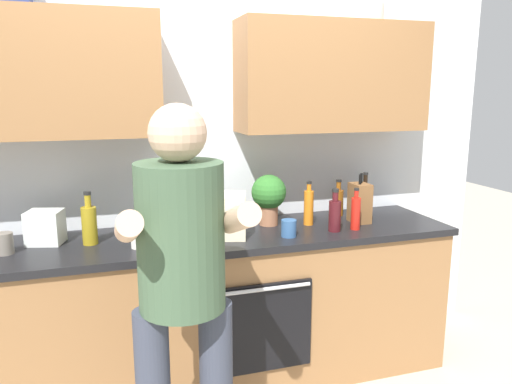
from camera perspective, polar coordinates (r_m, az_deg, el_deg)
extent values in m
plane|color=#B2A893|center=(3.18, -5.01, -20.63)|extent=(12.00, 12.00, 0.00)
cube|color=silver|center=(3.08, -6.88, 3.20)|extent=(4.00, 0.06, 2.50)
cube|color=olive|center=(2.82, -23.28, 12.30)|extent=(1.17, 0.32, 0.65)
cube|color=olive|center=(3.12, 8.81, 12.93)|extent=(1.17, 0.32, 0.65)
cylinder|color=silver|center=(3.24, 12.00, 19.44)|extent=(0.27, 0.27, 0.10)
cube|color=olive|center=(2.98, -5.16, -13.61)|extent=(2.80, 0.60, 0.86)
cube|color=black|center=(2.81, -5.32, -5.30)|extent=(2.84, 0.64, 0.04)
cube|color=black|center=(2.75, 0.70, -15.38)|extent=(0.56, 0.02, 0.50)
cylinder|color=silver|center=(2.63, 0.87, -11.13)|extent=(0.52, 0.02, 0.02)
cylinder|color=#3F593F|center=(1.94, -8.64, -5.11)|extent=(0.34, 0.34, 0.58)
sphere|color=#D8AD8C|center=(1.87, -9.01, 6.73)|extent=(0.22, 0.22, 0.22)
cylinder|color=#D8AD8C|center=(1.79, -14.48, -3.95)|extent=(0.09, 0.31, 0.19)
cylinder|color=#D8AD8C|center=(1.85, -1.99, -3.07)|extent=(0.09, 0.31, 0.19)
cylinder|color=#8C4C14|center=(3.25, 9.41, -1.23)|extent=(0.07, 0.07, 0.16)
cylinder|color=#8C4C14|center=(3.23, 9.47, 0.68)|extent=(0.03, 0.03, 0.06)
cylinder|color=black|center=(3.22, 9.50, 1.30)|extent=(0.03, 0.03, 0.01)
cylinder|color=orange|center=(3.00, 6.06, -1.82)|extent=(0.06, 0.06, 0.21)
cylinder|color=orange|center=(2.97, 6.11, 0.54)|extent=(0.03, 0.03, 0.04)
cylinder|color=black|center=(2.96, 6.13, 1.08)|extent=(0.03, 0.03, 0.01)
cylinder|color=olive|center=(2.75, -18.58, -3.69)|extent=(0.08, 0.08, 0.20)
cylinder|color=olive|center=(2.72, -18.76, -0.98)|extent=(0.03, 0.03, 0.07)
cylinder|color=black|center=(2.71, -18.82, -0.13)|extent=(0.04, 0.04, 0.02)
cylinder|color=black|center=(3.26, 12.35, -0.94)|extent=(0.07, 0.07, 0.21)
cylinder|color=black|center=(3.23, 12.46, 1.41)|extent=(0.03, 0.03, 0.06)
cylinder|color=black|center=(3.22, 12.49, 2.09)|extent=(0.03, 0.03, 0.01)
cylinder|color=#471419|center=(2.88, 9.03, -2.76)|extent=(0.07, 0.07, 0.18)
cylinder|color=#471419|center=(2.85, 9.10, -0.52)|extent=(0.03, 0.03, 0.05)
cylinder|color=black|center=(2.85, 9.12, 0.19)|extent=(0.04, 0.04, 0.02)
cylinder|color=#198C33|center=(2.76, -13.35, -3.91)|extent=(0.07, 0.07, 0.14)
cylinder|color=#198C33|center=(2.74, -13.44, -2.14)|extent=(0.03, 0.03, 0.03)
cylinder|color=black|center=(2.74, -13.46, -1.67)|extent=(0.03, 0.03, 0.01)
cylinder|color=red|center=(2.94, 11.37, -2.46)|extent=(0.06, 0.06, 0.19)
cylinder|color=red|center=(2.91, 11.46, -0.25)|extent=(0.03, 0.03, 0.04)
cylinder|color=black|center=(2.91, 11.49, 0.31)|extent=(0.03, 0.03, 0.01)
cylinder|color=brown|center=(2.72, -9.25, -3.32)|extent=(0.05, 0.05, 0.20)
cylinder|color=brown|center=(2.70, -9.33, -0.76)|extent=(0.03, 0.03, 0.05)
cylinder|color=black|center=(2.69, -9.35, -0.15)|extent=(0.03, 0.03, 0.01)
cylinder|color=#33598C|center=(2.76, 3.79, -4.17)|extent=(0.09, 0.09, 0.09)
cylinder|color=slate|center=(2.76, -26.90, -5.30)|extent=(0.08, 0.08, 0.11)
cylinder|color=white|center=(2.63, -13.25, -5.31)|extent=(0.09, 0.09, 0.09)
cube|color=brown|center=(3.10, 11.82, -1.24)|extent=(0.10, 0.14, 0.24)
cylinder|color=black|center=(3.04, 11.88, 1.43)|extent=(0.02, 0.02, 0.06)
cylinder|color=black|center=(3.09, 12.00, 1.58)|extent=(0.02, 0.02, 0.06)
cylinder|color=#9E6647|center=(2.99, 1.47, -2.67)|extent=(0.11, 0.11, 0.12)
sphere|color=#2D6B28|center=(2.96, 1.48, 0.00)|extent=(0.21, 0.21, 0.21)
cube|color=silver|center=(2.84, -23.06, -3.74)|extent=(0.21, 0.19, 0.18)
cube|color=beige|center=(2.74, -3.46, -2.69)|extent=(0.27, 0.27, 0.24)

